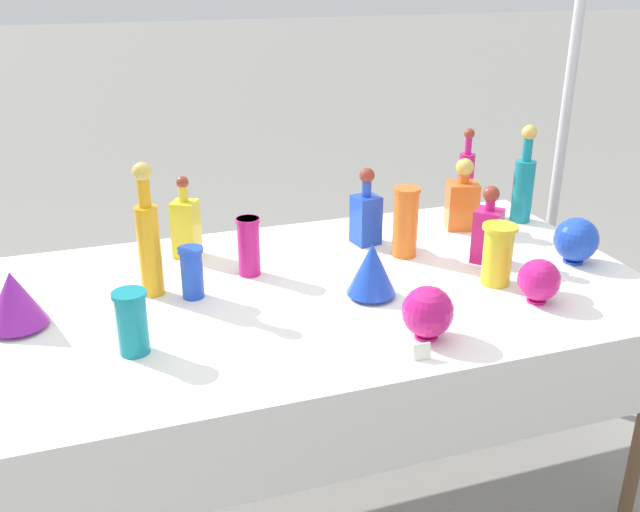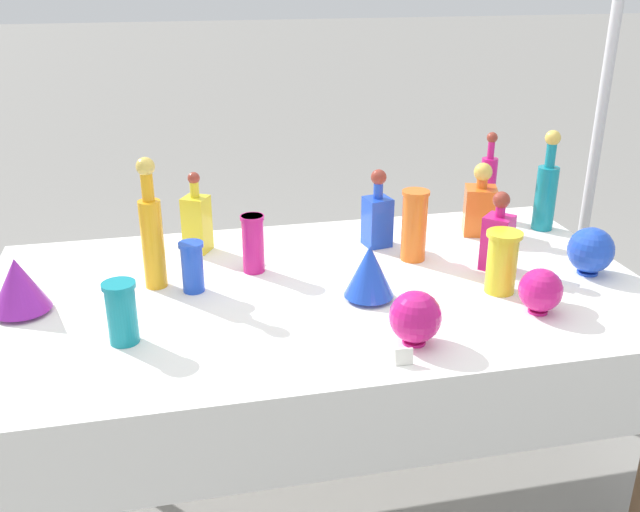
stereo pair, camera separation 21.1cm
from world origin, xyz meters
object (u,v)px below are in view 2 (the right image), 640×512
Objects in this scene: slender_vase_4 at (192,265)px; canopy_pole at (592,171)px; square_decanter_3 at (498,237)px; round_bowl_2 at (415,317)px; slender_vase_2 at (253,242)px; tall_bottle_0 at (152,232)px; fluted_vase_0 at (369,271)px; square_decanter_2 at (197,221)px; slender_vase_0 at (502,260)px; round_bowl_0 at (591,250)px; slender_vase_1 at (414,224)px; tall_bottle_2 at (546,189)px; fluted_vase_1 at (18,285)px; square_decanter_0 at (377,216)px; round_bowl_1 at (541,290)px; square_decanter_1 at (480,205)px; slender_vase_3 at (121,311)px; tall_bottle_1 at (488,183)px.

slender_vase_4 is 0.07× the size of canopy_pole.
square_decanter_3 is 1.79× the size of round_bowl_2.
canopy_pole reaches higher than slender_vase_2.
fluted_vase_0 is at bearing -20.24° from tall_bottle_0.
square_decanter_2 reaches higher than slender_vase_0.
square_decanter_3 is 1.70× the size of round_bowl_0.
slender_vase_4 is at bearing -28.77° from tall_bottle_0.
slender_vase_1 is at bearing 48.65° from fluted_vase_0.
tall_bottle_0 reaches higher than slender_vase_0.
tall_bottle_2 reaches higher than square_decanter_3.
tall_bottle_2 is 1.78m from fluted_vase_1.
square_decanter_0 is 1.44× the size of slender_vase_0.
round_bowl_2 is (0.50, -0.76, -0.03)m from square_decanter_2.
round_bowl_1 is at bearing -20.51° from slender_vase_4.
slender_vase_0 is 0.08× the size of canopy_pole.
round_bowl_2 is (-0.41, -0.40, -0.03)m from square_decanter_3.
slender_vase_4 is at bearing -165.27° from square_decanter_1.
slender_vase_3 is 1.17× the size of round_bowl_2.
fluted_vase_1 is 1.08× the size of round_bowl_0.
fluted_vase_1 is at bearing -164.22° from canopy_pole.
fluted_vase_0 reaches higher than round_bowl_2.
square_decanter_0 reaches higher than fluted_vase_0.
canopy_pole is at bearing 44.84° from slender_vase_0.
square_decanter_0 reaches higher than slender_vase_2.
tall_bottle_1 is at bearing 55.60° from round_bowl_2.
tall_bottle_2 reaches higher than fluted_vase_1.
square_decanter_2 is 0.98m from square_decanter_3.
slender_vase_3 is at bearing -176.19° from slender_vase_0.
canopy_pole is (1.62, 0.25, 0.00)m from square_decanter_2.
slender_vase_0 is at bearing -59.65° from slender_vase_1.
tall_bottle_0 is at bearing 171.50° from round_bowl_0.
slender_vase_2 is at bearing 169.23° from square_decanter_3.
square_decanter_0 is 2.08× the size of round_bowl_1.
tall_bottle_1 is 1.22× the size of square_decanter_0.
slender_vase_1 is at bearing 71.09° from round_bowl_2.
slender_vase_2 is at bearing -162.62° from canopy_pole.
tall_bottle_2 reaches higher than square_decanter_1.
square_decanter_3 is at bearing -21.16° from square_decanter_2.
fluted_vase_1 is (-0.48, -0.04, 0.00)m from slender_vase_4.
canopy_pole is (1.16, 0.73, 0.02)m from fluted_vase_0.
slender_vase_2 is at bearing 138.14° from fluted_vase_0.
square_decanter_1 is at bearing 10.51° from tall_bottle_0.
round_bowl_2 is at bearing -124.78° from square_decanter_1.
fluted_vase_0 is (0.46, -0.48, -0.02)m from square_decanter_2.
slender_vase_4 is at bearing -159.66° from square_decanter_0.
tall_bottle_1 is 0.67m from slender_vase_0.
fluted_vase_1 is (-0.37, -0.10, -0.09)m from tall_bottle_0.
square_decanter_2 is at bearing 69.06° from slender_vase_3.
tall_bottle_0 reaches higher than fluted_vase_0.
canopy_pole reaches higher than tall_bottle_2.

